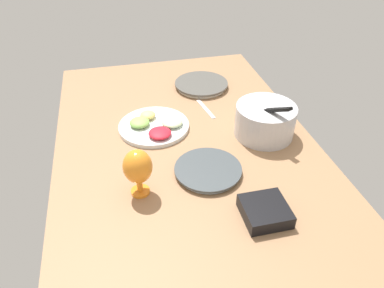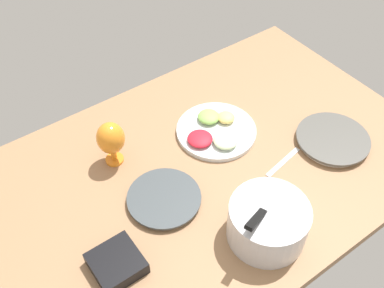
{
  "view_description": "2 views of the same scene",
  "coord_description": "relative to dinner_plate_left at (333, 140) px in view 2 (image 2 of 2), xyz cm",
  "views": [
    {
      "loc": [
        118.34,
        -24.73,
        87.88
      ],
      "look_at": [
        10.75,
        0.32,
        5.93
      ],
      "focal_mm": 34.04,
      "sensor_mm": 36.0,
      "label": 1
    },
    {
      "loc": [
        65.92,
        81.32,
        123.65
      ],
      "look_at": [
        2.16,
        -7.26,
        5.93
      ],
      "focal_mm": 42.57,
      "sensor_mm": 36.0,
      "label": 2
    }
  ],
  "objects": [
    {
      "name": "fruit_platter",
      "position": [
        32.48,
        -28.9,
        0.3
      ],
      "size": [
        30.21,
        30.21,
        4.75
      ],
      "color": "silver",
      "rests_on": "ground_plane"
    },
    {
      "name": "fork_by_left_plate",
      "position": [
        21.61,
        -3.41,
        -1.04
      ],
      "size": [
        18.04,
        4.89,
        0.6
      ],
      "primitive_type": "cube",
      "rotation": [
        0.0,
        0.0,
        0.17
      ],
      "color": "silver",
      "rests_on": "ground_plane"
    },
    {
      "name": "hurricane_glass_orange",
      "position": [
        70.0,
        -39.4,
        9.73
      ],
      "size": [
        9.8,
        9.8,
        17.64
      ],
      "color": "orange",
      "rests_on": "ground_plane"
    },
    {
      "name": "ground_plane",
      "position": [
        43.9,
        -17.95,
        -3.34
      ],
      "size": [
        160.0,
        104.0,
        4.0
      ],
      "primitive_type": "cube",
      "color": "#99704C"
    },
    {
      "name": "dinner_plate_right",
      "position": [
        65.41,
        -14.13,
        -0.19
      ],
      "size": [
        24.68,
        24.68,
        2.23
      ],
      "color": "silver",
      "rests_on": "ground_plane"
    },
    {
      "name": "dinner_plate_left",
      "position": [
        0.0,
        0.0,
        0.0
      ],
      "size": [
        27.08,
        27.08,
        2.58
      ],
      "color": "silver",
      "rests_on": "ground_plane"
    },
    {
      "name": "square_bowl_black",
      "position": [
        89.92,
        -2.13,
        1.26
      ],
      "size": [
        14.21,
        14.21,
        4.67
      ],
      "color": "black",
      "rests_on": "ground_plane"
    },
    {
      "name": "mixing_bowl",
      "position": [
        46.75,
        14.99,
        5.86
      ],
      "size": [
        25.22,
        24.51,
        19.43
      ],
      "color": "silver",
      "rests_on": "ground_plane"
    }
  ]
}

